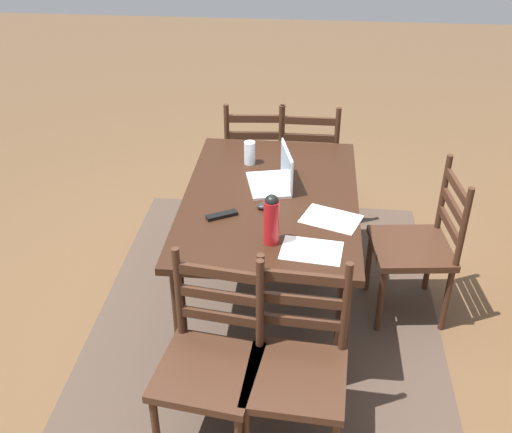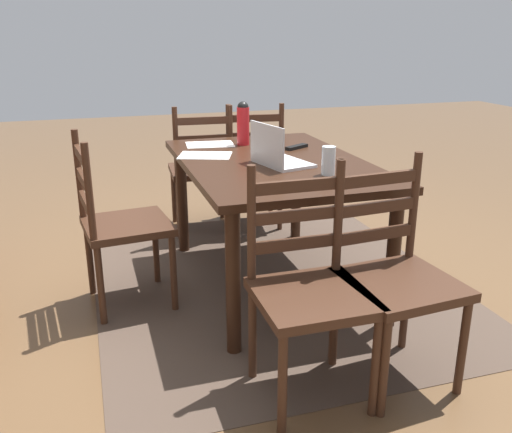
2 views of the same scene
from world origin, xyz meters
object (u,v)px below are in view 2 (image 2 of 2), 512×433
object	(u,v)px
chair_left_near	(395,278)
computer_mouse	(267,152)
drinking_glass	(328,161)
tv_remote	(297,147)
chair_right_near	(252,167)
chair_far_head	(119,224)
chair_right_far	(201,170)
chair_left_far	(309,290)
laptop	(276,155)
dining_table	(272,176)
water_bottle	(243,122)

from	to	relation	value
chair_left_near	computer_mouse	world-z (taller)	chair_left_near
drinking_glass	tv_remote	xyz separation A→B (m)	(0.64, -0.08, -0.06)
chair_right_near	chair_far_head	xyz separation A→B (m)	(-1.03, 1.05, 0.00)
chair_right_far	tv_remote	bearing A→B (deg)	-150.52
chair_left_far	laptop	size ratio (longest dim) A/B	2.62
chair_far_head	chair_left_far	bearing A→B (deg)	-146.96
drinking_glass	dining_table	bearing A→B (deg)	22.27
water_bottle	drinking_glass	size ratio (longest dim) A/B	1.88
drinking_glass	laptop	bearing A→B (deg)	34.37
water_bottle	tv_remote	bearing A→B (deg)	-127.58
dining_table	computer_mouse	distance (m)	0.18
chair_far_head	laptop	world-z (taller)	laptop
drinking_glass	chair_far_head	bearing A→B (deg)	69.22
laptop	tv_remote	size ratio (longest dim) A/B	2.14
chair_left_near	laptop	distance (m)	0.99
water_bottle	tv_remote	distance (m)	0.38
chair_right_far	chair_left_near	bearing A→B (deg)	-169.23
chair_far_head	drinking_glass	distance (m)	1.15
chair_left_far	laptop	world-z (taller)	laptop
chair_far_head	computer_mouse	size ratio (longest dim) A/B	9.50
chair_left_near	drinking_glass	world-z (taller)	chair_left_near
water_bottle	drinking_glass	bearing A→B (deg)	-166.99
laptop	computer_mouse	xyz separation A→B (m)	(0.26, -0.04, -0.04)
water_bottle	chair_far_head	bearing A→B (deg)	119.60
laptop	chair_left_near	bearing A→B (deg)	-166.63
chair_left_far	computer_mouse	bearing A→B (deg)	-10.29
chair_left_far	computer_mouse	xyz separation A→B (m)	(1.17, -0.21, 0.31)
chair_far_head	laptop	distance (m)	0.92
water_bottle	computer_mouse	bearing A→B (deg)	-170.72
computer_mouse	tv_remote	world-z (taller)	computer_mouse
tv_remote	water_bottle	bearing A→B (deg)	23.10
chair_right_far	chair_far_head	bearing A→B (deg)	147.32
laptop	tv_remote	world-z (taller)	laptop
chair_left_far	laptop	bearing A→B (deg)	-10.88
computer_mouse	chair_right_far	bearing A→B (deg)	-6.12
water_bottle	drinking_glass	distance (m)	0.88
laptop	water_bottle	world-z (taller)	water_bottle
chair_right_near	computer_mouse	world-z (taller)	chair_right_near
chair_right_far	water_bottle	xyz separation A→B (m)	(-0.56, -0.16, 0.43)
chair_right_near	laptop	size ratio (longest dim) A/B	2.62
dining_table	chair_far_head	xyz separation A→B (m)	(-0.00, 0.86, -0.20)
tv_remote	laptop	bearing A→B (deg)	115.42
chair_left_near	chair_right_far	bearing A→B (deg)	10.77
chair_left_near	chair_left_far	bearing A→B (deg)	89.98
chair_right_far	laptop	distance (m)	1.22
drinking_glass	water_bottle	bearing A→B (deg)	13.01
laptop	chair_left_far	bearing A→B (deg)	169.12
chair_left_near	water_bottle	xyz separation A→B (m)	(1.49, 0.23, 0.43)
chair_right_near	chair_left_near	xyz separation A→B (m)	(-2.05, -0.00, 0.00)
chair_left_near	computer_mouse	distance (m)	1.22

